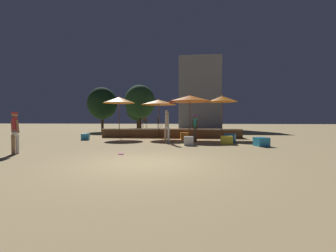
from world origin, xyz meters
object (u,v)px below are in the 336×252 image
at_px(person_0, 15,131).
at_px(bistro_chair_0, 159,121).
at_px(cube_seat_1, 184,136).
at_px(person_1, 167,125).
at_px(person_2, 195,127).
at_px(cube_seat_5, 85,137).
at_px(background_tree_2, 102,103).
at_px(cube_seat_2, 227,140).
at_px(cube_seat_4, 261,142).
at_px(bistro_chair_1, 145,121).
at_px(background_tree_0, 138,108).
at_px(patio_umbrella_2, 119,100).
at_px(frisbee_disc, 121,154).
at_px(patio_umbrella_1, 222,99).
at_px(background_tree_1, 140,102).
at_px(patio_umbrella_0, 159,102).
at_px(cube_seat_0, 189,141).
at_px(patio_umbrella_3, 190,99).
at_px(cube_seat_3, 230,138).

distance_m(person_0, bistro_chair_0, 10.85).
xyz_separation_m(cube_seat_1, person_1, (-0.93, -2.52, 0.82)).
height_order(person_1, person_2, person_1).
height_order(cube_seat_5, background_tree_2, background_tree_2).
relative_size(cube_seat_2, cube_seat_4, 0.91).
distance_m(bistro_chair_1, background_tree_0, 10.11).
bearing_deg(cube_seat_4, person_1, 168.48).
distance_m(cube_seat_2, person_0, 9.91).
bearing_deg(cube_seat_1, patio_umbrella_2, 172.98).
bearing_deg(person_0, bistro_chair_0, -7.35).
distance_m(bistro_chair_0, background_tree_0, 9.80).
relative_size(cube_seat_1, bistro_chair_1, 0.65).
bearing_deg(frisbee_disc, background_tree_2, 114.36).
xyz_separation_m(patio_umbrella_1, background_tree_1, (-7.27, 5.78, 0.30)).
bearing_deg(background_tree_0, patio_umbrella_0, -68.98).
bearing_deg(cube_seat_5, bistro_chair_1, 43.50).
bearing_deg(frisbee_disc, patio_umbrella_2, 108.47).
xyz_separation_m(patio_umbrella_2, cube_seat_0, (5.08, -4.00, -2.54)).
height_order(background_tree_0, background_tree_1, background_tree_1).
xyz_separation_m(person_2, bistro_chair_0, (-2.85, 4.58, 0.32)).
bearing_deg(background_tree_0, cube_seat_5, -92.23).
distance_m(patio_umbrella_1, background_tree_2, 14.54).
distance_m(cube_seat_5, background_tree_0, 13.02).
bearing_deg(background_tree_1, bistro_chair_1, -72.65).
distance_m(person_1, background_tree_0, 15.20).
xyz_separation_m(patio_umbrella_1, cube_seat_0, (-2.33, -4.37, -2.58)).
distance_m(patio_umbrella_3, background_tree_2, 12.98).
relative_size(cube_seat_1, cube_seat_5, 1.05).
xyz_separation_m(cube_seat_2, frisbee_disc, (-4.67, -4.08, -0.21)).
bearing_deg(cube_seat_2, cube_seat_3, 71.51).
bearing_deg(patio_umbrella_3, frisbee_disc, -109.90).
xyz_separation_m(patio_umbrella_1, cube_seat_2, (-0.26, -3.69, -2.58)).
relative_size(patio_umbrella_0, background_tree_0, 0.68).
height_order(patio_umbrella_3, cube_seat_4, patio_umbrella_3).
bearing_deg(bistro_chair_0, patio_umbrella_3, -114.87).
distance_m(cube_seat_0, cube_seat_4, 3.69).
bearing_deg(cube_seat_5, cube_seat_3, -2.85).
xyz_separation_m(patio_umbrella_3, cube_seat_2, (2.02, -3.26, -2.59)).
relative_size(person_0, background_tree_2, 0.34).
bearing_deg(patio_umbrella_3, background_tree_0, 119.81).
relative_size(patio_umbrella_0, cube_seat_0, 5.79).
bearing_deg(cube_seat_1, patio_umbrella_3, 54.17).
distance_m(person_0, bistro_chair_1, 9.82).
relative_size(patio_umbrella_3, cube_seat_4, 4.18).
xyz_separation_m(cube_seat_0, bistro_chair_0, (-2.48, 6.24, 0.99)).
xyz_separation_m(patio_umbrella_3, bistro_chair_1, (-3.55, 1.60, -1.60)).
height_order(cube_seat_3, background_tree_2, background_tree_2).
xyz_separation_m(frisbee_disc, background_tree_2, (-7.16, 15.82, 3.12)).
xyz_separation_m(patio_umbrella_0, cube_seat_0, (2.21, -4.33, -2.38)).
relative_size(patio_umbrella_3, background_tree_2, 0.63).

